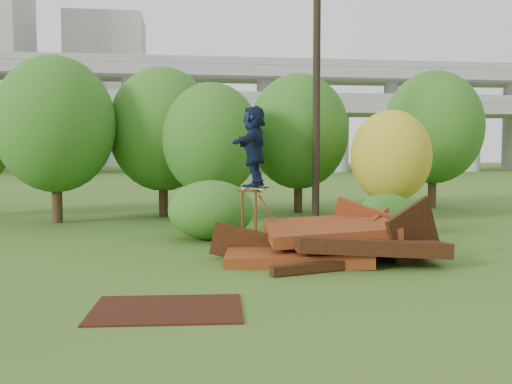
{
  "coord_description": "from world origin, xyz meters",
  "views": [
    {
      "loc": [
        -2.6,
        -11.24,
        2.53
      ],
      "look_at": [
        -0.8,
        2.0,
        1.6
      ],
      "focal_mm": 40.0,
      "sensor_mm": 36.0,
      "label": 1
    }
  ],
  "objects": [
    {
      "name": "ground",
      "position": [
        0.0,
        0.0,
        0.0
      ],
      "size": [
        240.0,
        240.0,
        0.0
      ],
      "primitive_type": "plane",
      "color": "#2D5116",
      "rests_on": "ground"
    },
    {
      "name": "scrap_pile",
      "position": [
        0.96,
        1.53,
        0.42
      ],
      "size": [
        5.46,
        3.28,
        1.86
      ],
      "color": "#4B230D",
      "rests_on": "ground"
    },
    {
      "name": "grind_rail",
      "position": [
        -0.9,
        2.53,
        0.96
      ],
      "size": [
        0.54,
        0.58,
        1.63
      ],
      "color": "#662F10",
      "rests_on": "ground"
    },
    {
      "name": "skateboard",
      "position": [
        -0.79,
        2.4,
        1.69
      ],
      "size": [
        0.68,
        0.72,
        0.08
      ],
      "rotation": [
        0.0,
        0.0,
        2.3
      ],
      "color": "black",
      "rests_on": "grind_rail"
    },
    {
      "name": "skater",
      "position": [
        -0.79,
        2.4,
        2.68
      ],
      "size": [
        1.24,
        1.88,
        1.94
      ],
      "primitive_type": "imported",
      "rotation": [
        0.0,
        0.0,
        4.31
      ],
      "color": "#0F1934",
      "rests_on": "skateboard"
    },
    {
      "name": "flat_plate",
      "position": [
        -2.81,
        -2.13,
        0.01
      ],
      "size": [
        2.51,
        1.87,
        0.03
      ],
      "primitive_type": "cube",
      "rotation": [
        0.0,
        0.0,
        -0.07
      ],
      "color": "black",
      "rests_on": "ground"
    },
    {
      "name": "tree_0",
      "position": [
        -6.94,
        9.91,
        3.52
      ],
      "size": [
        4.22,
        4.22,
        5.96
      ],
      "color": "black",
      "rests_on": "ground"
    },
    {
      "name": "tree_1",
      "position": [
        -3.21,
        11.43,
        3.42
      ],
      "size": [
        4.2,
        4.2,
        5.84
      ],
      "color": "black",
      "rests_on": "ground"
    },
    {
      "name": "tree_2",
      "position": [
        -1.4,
        9.54,
        2.99
      ],
      "size": [
        3.59,
        3.59,
        5.06
      ],
      "color": "black",
      "rests_on": "ground"
    },
    {
      "name": "tree_3",
      "position": [
        2.38,
        12.21,
        3.39
      ],
      "size": [
        4.18,
        4.18,
        5.8
      ],
      "color": "black",
      "rests_on": "ground"
    },
    {
      "name": "tree_4",
      "position": [
        5.17,
        8.93,
        2.38
      ],
      "size": [
        2.96,
        2.96,
        4.09
      ],
      "color": "black",
      "rests_on": "ground"
    },
    {
      "name": "tree_5",
      "position": [
        8.78,
        13.19,
        3.64
      ],
      "size": [
        4.4,
        4.4,
        6.18
      ],
      "color": "black",
      "rests_on": "ground"
    },
    {
      "name": "shrub_left",
      "position": [
        -1.68,
        5.23,
        0.86
      ],
      "size": [
        2.5,
        2.3,
        1.73
      ],
      "primitive_type": "ellipsoid",
      "color": "#205717",
      "rests_on": "ground"
    },
    {
      "name": "shrub_right",
      "position": [
        3.61,
        5.2,
        0.64
      ],
      "size": [
        1.81,
        1.66,
        1.28
      ],
      "primitive_type": "ellipsoid",
      "color": "#205717",
      "rests_on": "ground"
    },
    {
      "name": "utility_pole",
      "position": [
        2.54,
        9.78,
        4.73
      ],
      "size": [
        1.4,
        0.28,
        9.31
      ],
      "color": "black",
      "rests_on": "ground"
    },
    {
      "name": "freeway_overpass",
      "position": [
        0.0,
        62.92,
        10.32
      ],
      "size": [
        160.0,
        15.0,
        13.7
      ],
      "color": "gray",
      "rests_on": "ground"
    },
    {
      "name": "building_right",
      "position": [
        -16.0,
        102.0,
        14.0
      ],
      "size": [
        14.0,
        14.0,
        28.0
      ],
      "primitive_type": "cube",
      "color": "#9E9E99",
      "rests_on": "ground"
    }
  ]
}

